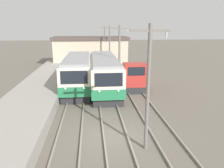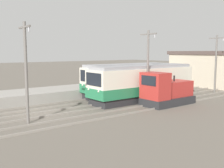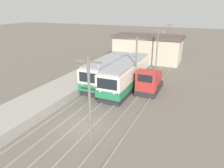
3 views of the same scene
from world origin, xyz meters
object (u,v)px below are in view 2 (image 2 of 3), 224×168
commuter_train_center (143,84)px  catenary_mast_mid (148,64)px  commuter_train_left (128,81)px  catenary_mast_near (26,69)px  catenary_mast_far (216,61)px  shunting_locomotive (166,92)px

commuter_train_center → catenary_mast_mid: (1.51, -0.94, 2.05)m
commuter_train_left → catenary_mast_near: size_ratio=1.58×
commuter_train_center → catenary_mast_near: bearing=-82.9°
commuter_train_left → commuter_train_center: commuter_train_left is taller
catenary_mast_near → commuter_train_center: bearing=97.1°
catenary_mast_far → commuter_train_center: bearing=-98.3°
commuter_train_left → catenary_mast_mid: (4.31, -1.34, 2.04)m
commuter_train_left → commuter_train_center: 2.83m
catenary_mast_near → catenary_mast_far: 22.45m
catenary_mast_near → catenary_mast_mid: size_ratio=1.00×
catenary_mast_near → shunting_locomotive: bearing=83.0°
commuter_train_center → catenary_mast_near: 12.43m
catenary_mast_near → catenary_mast_far: size_ratio=1.00×
catenary_mast_far → catenary_mast_near: bearing=-90.0°
catenary_mast_mid → catenary_mast_near: bearing=-90.0°
commuter_train_left → catenary_mast_far: catenary_mast_far is taller
commuter_train_center → catenary_mast_far: size_ratio=1.78×
commuter_train_center → catenary_mast_far: bearing=81.7°
catenary_mast_far → commuter_train_left: bearing=-113.6°
commuter_train_center → catenary_mast_near: (1.51, -12.17, 2.05)m
commuter_train_left → shunting_locomotive: (5.80, -0.50, -0.42)m
commuter_train_left → commuter_train_center: bearing=-8.2°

